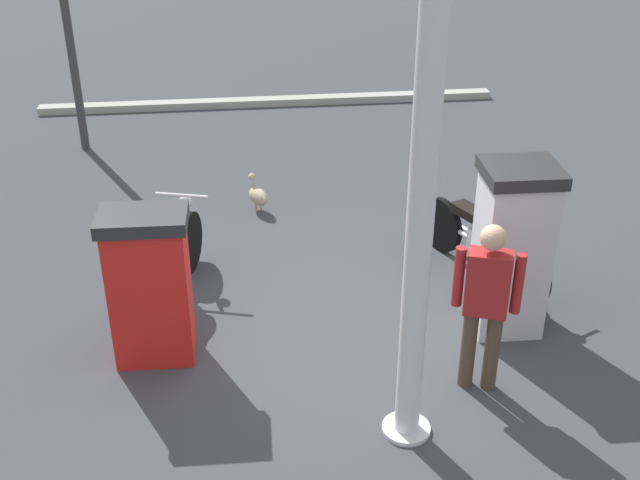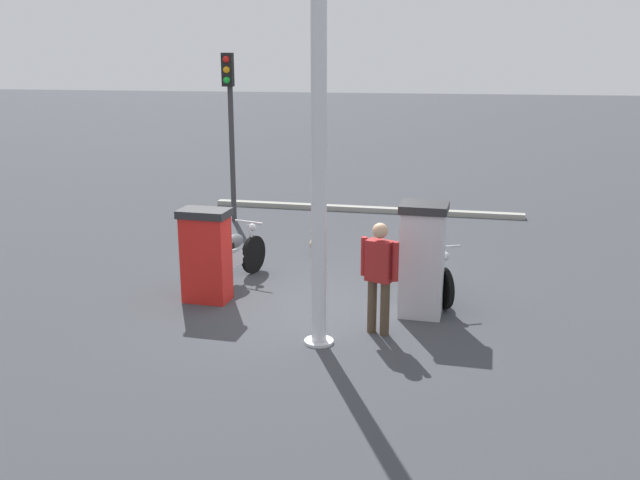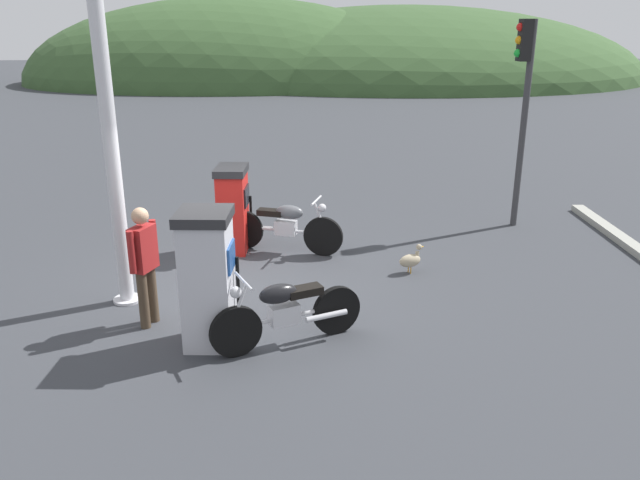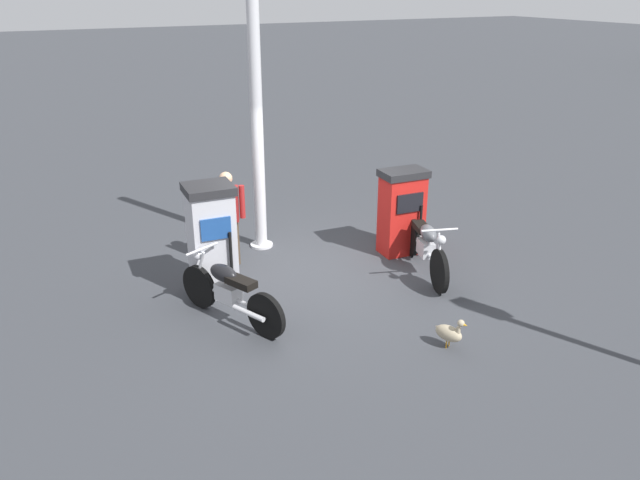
{
  "view_description": "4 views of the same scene",
  "coord_description": "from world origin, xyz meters",
  "px_view_note": "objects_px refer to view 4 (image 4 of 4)",
  "views": [
    {
      "loc": [
        -6.36,
        1.06,
        4.52
      ],
      "look_at": [
        0.6,
        0.03,
        0.67
      ],
      "focal_mm": 44.86,
      "sensor_mm": 36.0,
      "label": 1
    },
    {
      "loc": [
        -10.16,
        -1.99,
        3.79
      ],
      "look_at": [
        1.39,
        0.15,
        0.65
      ],
      "focal_mm": 39.3,
      "sensor_mm": 36.0,
      "label": 2
    },
    {
      "loc": [
        0.88,
        -8.66,
        3.76
      ],
      "look_at": [
        1.22,
        -0.47,
        0.91
      ],
      "focal_mm": 35.34,
      "sensor_mm": 36.0,
      "label": 3
    },
    {
      "loc": [
        8.09,
        -4.11,
        4.37
      ],
      "look_at": [
        0.46,
        -0.21,
        0.81
      ],
      "focal_mm": 35.1,
      "sensor_mm": 36.0,
      "label": 4
    }
  ],
  "objects_px": {
    "fuel_pump_near": "(212,240)",
    "motorcycle_far_pump": "(426,246)",
    "fuel_pump_far": "(402,211)",
    "attendant_person": "(228,213)",
    "motorcycle_near_pump": "(229,291)",
    "wandering_duck": "(449,333)",
    "canopy_support_pole": "(257,124)"
  },
  "relations": [
    {
      "from": "motorcycle_far_pump",
      "to": "attendant_person",
      "type": "distance_m",
      "value": 3.22
    },
    {
      "from": "motorcycle_near_pump",
      "to": "attendant_person",
      "type": "relative_size",
      "value": 1.15
    },
    {
      "from": "attendant_person",
      "to": "canopy_support_pole",
      "type": "distance_m",
      "value": 1.55
    },
    {
      "from": "attendant_person",
      "to": "wandering_duck",
      "type": "bearing_deg",
      "value": 23.64
    },
    {
      "from": "fuel_pump_near",
      "to": "canopy_support_pole",
      "type": "height_order",
      "value": "canopy_support_pole"
    },
    {
      "from": "fuel_pump_near",
      "to": "fuel_pump_far",
      "type": "height_order",
      "value": "fuel_pump_near"
    },
    {
      "from": "fuel_pump_far",
      "to": "attendant_person",
      "type": "distance_m",
      "value": 2.93
    },
    {
      "from": "motorcycle_near_pump",
      "to": "motorcycle_far_pump",
      "type": "xyz_separation_m",
      "value": [
        -0.05,
        3.31,
        0.02
      ]
    },
    {
      "from": "fuel_pump_far",
      "to": "motorcycle_near_pump",
      "type": "height_order",
      "value": "fuel_pump_far"
    },
    {
      "from": "motorcycle_near_pump",
      "to": "wandering_duck",
      "type": "xyz_separation_m",
      "value": [
        1.93,
        2.26,
        -0.23
      ]
    },
    {
      "from": "fuel_pump_near",
      "to": "attendant_person",
      "type": "relative_size",
      "value": 1.07
    },
    {
      "from": "wandering_duck",
      "to": "canopy_support_pole",
      "type": "xyz_separation_m",
      "value": [
        -4.2,
        -0.88,
        1.96
      ]
    },
    {
      "from": "motorcycle_near_pump",
      "to": "canopy_support_pole",
      "type": "distance_m",
      "value": 3.17
    },
    {
      "from": "wandering_duck",
      "to": "canopy_support_pole",
      "type": "relative_size",
      "value": 0.1
    },
    {
      "from": "attendant_person",
      "to": "wandering_duck",
      "type": "distance_m",
      "value": 4.12
    },
    {
      "from": "motorcycle_far_pump",
      "to": "attendant_person",
      "type": "xyz_separation_m",
      "value": [
        -1.74,
        -2.68,
        0.44
      ]
    },
    {
      "from": "motorcycle_near_pump",
      "to": "wandering_duck",
      "type": "distance_m",
      "value": 2.99
    },
    {
      "from": "fuel_pump_far",
      "to": "motorcycle_near_pump",
      "type": "xyz_separation_m",
      "value": [
        0.92,
        -3.43,
        -0.3
      ]
    },
    {
      "from": "fuel_pump_far",
      "to": "attendant_person",
      "type": "relative_size",
      "value": 0.93
    },
    {
      "from": "fuel_pump_far",
      "to": "canopy_support_pole",
      "type": "distance_m",
      "value": 2.83
    },
    {
      "from": "canopy_support_pole",
      "to": "wandering_duck",
      "type": "bearing_deg",
      "value": 11.82
    },
    {
      "from": "fuel_pump_far",
      "to": "motorcycle_near_pump",
      "type": "bearing_deg",
      "value": -74.93
    },
    {
      "from": "fuel_pump_near",
      "to": "canopy_support_pole",
      "type": "relative_size",
      "value": 0.38
    },
    {
      "from": "motorcycle_far_pump",
      "to": "fuel_pump_far",
      "type": "bearing_deg",
      "value": 172.35
    },
    {
      "from": "fuel_pump_near",
      "to": "motorcycle_far_pump",
      "type": "xyz_separation_m",
      "value": [
        0.87,
        3.23,
        -0.39
      ]
    },
    {
      "from": "fuel_pump_far",
      "to": "wandering_duck",
      "type": "xyz_separation_m",
      "value": [
        2.86,
        -1.17,
        -0.53
      ]
    },
    {
      "from": "motorcycle_far_pump",
      "to": "wandering_duck",
      "type": "distance_m",
      "value": 2.26
    },
    {
      "from": "fuel_pump_far",
      "to": "motorcycle_far_pump",
      "type": "bearing_deg",
      "value": -7.65
    },
    {
      "from": "canopy_support_pole",
      "to": "fuel_pump_near",
      "type": "bearing_deg",
      "value": -44.02
    },
    {
      "from": "fuel_pump_far",
      "to": "motorcycle_far_pump",
      "type": "distance_m",
      "value": 0.92
    },
    {
      "from": "fuel_pump_near",
      "to": "attendant_person",
      "type": "xyz_separation_m",
      "value": [
        -0.87,
        0.55,
        0.04
      ]
    },
    {
      "from": "motorcycle_far_pump",
      "to": "attendant_person",
      "type": "bearing_deg",
      "value": -123.0
    }
  ]
}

